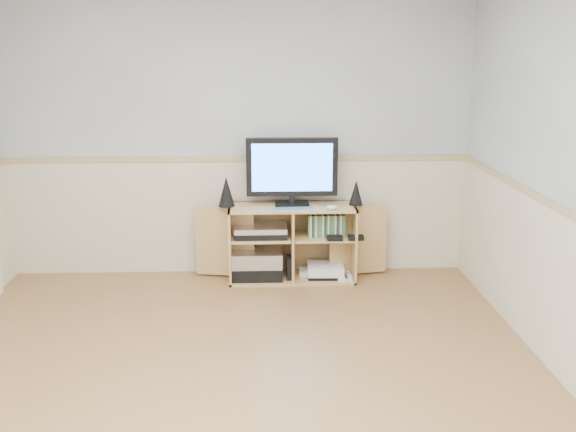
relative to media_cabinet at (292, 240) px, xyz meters
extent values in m
cube|color=#AD7A4D|center=(-0.45, -2.07, -0.34)|extent=(4.00, 4.50, 0.02)
cube|color=silver|center=(-0.45, 0.19, 0.92)|extent=(4.00, 0.02, 2.50)
cube|color=beige|center=(-0.45, 0.17, 0.17)|extent=(4.00, 0.01, 1.00)
cube|color=tan|center=(-0.45, 0.17, 0.69)|extent=(4.00, 0.02, 0.04)
cube|color=tan|center=(0.00, -0.05, -0.32)|extent=(1.08, 0.40, 0.02)
cube|color=tan|center=(0.00, -0.05, 0.31)|extent=(1.08, 0.40, 0.02)
cube|color=tan|center=(-0.53, -0.05, -0.01)|extent=(0.02, 0.40, 0.65)
cube|color=tan|center=(0.53, -0.05, -0.01)|extent=(0.02, 0.40, 0.65)
cube|color=tan|center=(0.00, 0.14, -0.01)|extent=(1.08, 0.02, 0.65)
cube|color=tan|center=(0.00, -0.05, -0.01)|extent=(0.02, 0.38, 0.61)
cube|color=tan|center=(-0.27, -0.05, 0.05)|extent=(0.51, 0.36, 0.02)
cube|color=tan|center=(0.27, -0.05, 0.05)|extent=(0.51, 0.36, 0.02)
cube|color=tan|center=(-0.58, 0.00, -0.01)|extent=(0.51, 0.11, 0.61)
cube|color=tan|center=(0.58, 0.00, -0.01)|extent=(0.51, 0.11, 0.61)
cube|color=black|center=(0.00, 0.00, 0.33)|extent=(0.29, 0.18, 0.02)
cube|color=black|center=(0.00, 0.00, 0.37)|extent=(0.05, 0.04, 0.06)
cube|color=black|center=(0.00, 0.00, 0.65)|extent=(0.77, 0.05, 0.49)
cube|color=#2D7CF0|center=(0.00, -0.03, 0.65)|extent=(0.68, 0.01, 0.41)
cone|color=black|center=(-0.56, -0.03, 0.45)|extent=(0.14, 0.14, 0.26)
cone|color=black|center=(0.55, -0.03, 0.43)|extent=(0.12, 0.12, 0.22)
cube|color=silver|center=(0.00, -0.19, 0.32)|extent=(0.33, 0.15, 0.01)
ellipsoid|color=white|center=(0.32, -0.19, 0.34)|extent=(0.11, 0.09, 0.04)
cube|color=black|center=(-0.31, -0.05, -0.26)|extent=(0.44, 0.33, 0.11)
cube|color=silver|center=(-0.31, -0.05, -0.14)|extent=(0.44, 0.33, 0.13)
cube|color=black|center=(-0.27, -0.05, 0.08)|extent=(0.44, 0.31, 0.05)
cube|color=silver|center=(-0.27, -0.05, 0.13)|extent=(0.44, 0.31, 0.05)
cube|color=black|center=(-0.03, -0.10, -0.21)|extent=(0.04, 0.14, 0.20)
cube|color=white|center=(0.17, -0.02, -0.29)|extent=(0.22, 0.17, 0.05)
cube|color=black|center=(0.29, -0.07, -0.30)|extent=(0.31, 0.25, 0.03)
cube|color=white|center=(0.29, -0.07, -0.24)|extent=(0.32, 0.27, 0.08)
cube|color=white|center=(0.49, -0.15, -0.30)|extent=(0.04, 0.14, 0.03)
cube|color=white|center=(0.47, 0.01, -0.30)|extent=(0.09, 0.15, 0.03)
cube|color=#3F8C3F|center=(0.29, -0.07, 0.15)|extent=(0.31, 0.13, 0.19)
cube|color=white|center=(0.55, 0.16, 0.27)|extent=(0.12, 0.03, 0.12)
camera|label=1|loc=(-0.26, -5.33, 1.62)|focal=40.00mm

